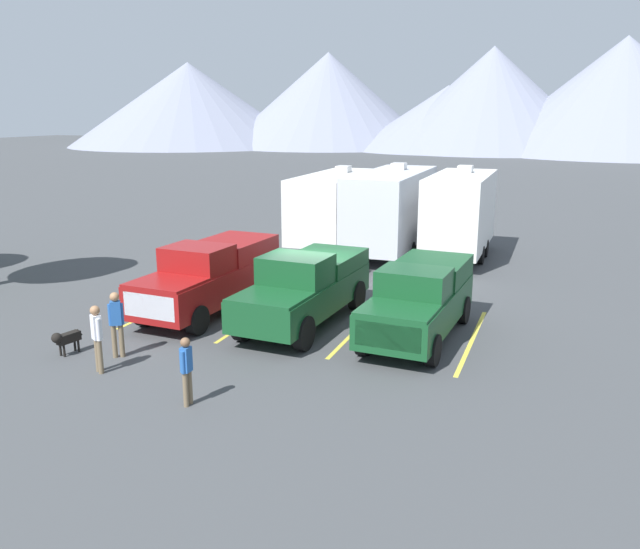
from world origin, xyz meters
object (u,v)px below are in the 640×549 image
object	(u,v)px
camper_trailer_a	(336,205)
camper_trailer_b	(391,207)
pickup_truck_b	(306,286)
camper_trailer_c	(460,211)
person_a	(97,334)
pickup_truck_a	(211,274)
person_c	(187,367)
person_b	(116,320)
pickup_truck_c	(420,298)
dog	(65,339)

from	to	relation	value
camper_trailer_a	camper_trailer_b	size ratio (longest dim) A/B	0.93
pickup_truck_b	camper_trailer_c	xyz separation A→B (m)	(2.82, 10.39, 0.92)
camper_trailer_c	person_a	world-z (taller)	camper_trailer_c
pickup_truck_a	camper_trailer_a	distance (m)	10.81
camper_trailer_b	person_c	world-z (taller)	camper_trailer_b
person_b	camper_trailer_b	bearing A→B (deg)	77.51
pickup_truck_c	person_b	size ratio (longest dim) A/B	3.16
camper_trailer_c	person_b	distance (m)	16.01
pickup_truck_c	person_a	size ratio (longest dim) A/B	3.24
pickup_truck_a	pickup_truck_c	size ratio (longest dim) A/B	1.09
camper_trailer_a	camper_trailer_c	size ratio (longest dim) A/B	1.12
pickup_truck_a	pickup_truck_b	distance (m)	3.29
camper_trailer_c	person_b	world-z (taller)	camper_trailer_c
pickup_truck_c	person_b	bearing A→B (deg)	-147.51
pickup_truck_b	dog	xyz separation A→B (m)	(-4.82, -4.68, -0.67)
pickup_truck_b	person_b	distance (m)	5.52
camper_trailer_b	person_c	bearing A→B (deg)	-90.27
person_a	dog	distance (m)	1.78
dog	camper_trailer_b	bearing A→B (deg)	72.95
pickup_truck_c	camper_trailer_a	bearing A→B (deg)	120.27
camper_trailer_b	dog	distance (m)	15.91
camper_trailer_a	pickup_truck_b	bearing A→B (deg)	-74.93
pickup_truck_a	dog	size ratio (longest dim) A/B	6.70
person_b	person_a	bearing A→B (deg)	-77.96
dog	camper_trailer_a	bearing A→B (deg)	83.18
camper_trailer_b	person_a	world-z (taller)	camper_trailer_b
camper_trailer_a	camper_trailer_b	bearing A→B (deg)	-10.17
person_c	dog	xyz separation A→B (m)	(-4.56, 1.40, -0.43)
pickup_truck_a	camper_trailer_a	world-z (taller)	camper_trailer_a
camper_trailer_b	camper_trailer_c	world-z (taller)	camper_trailer_b
pickup_truck_a	person_c	bearing A→B (deg)	-64.17
camper_trailer_a	dog	bearing A→B (deg)	-96.82
person_a	camper_trailer_a	bearing A→B (deg)	88.99
person_a	person_c	xyz separation A→B (m)	(2.98, -0.78, -0.09)
pickup_truck_a	pickup_truck_c	world-z (taller)	pickup_truck_a
pickup_truck_b	person_c	xyz separation A→B (m)	(-0.26, -6.09, -0.24)
camper_trailer_b	camper_trailer_a	bearing A→B (deg)	169.83
camper_trailer_c	camper_trailer_a	bearing A→B (deg)	174.47
camper_trailer_c	camper_trailer_b	bearing A→B (deg)	178.82
pickup_truck_b	camper_trailer_b	bearing A→B (deg)	90.98
pickup_truck_c	camper_trailer_b	distance (m)	11.03
pickup_truck_a	dog	bearing A→B (deg)	-107.57
pickup_truck_c	person_a	distance (m)	8.53
person_b	dog	distance (m)	1.52
person_b	dog	bearing A→B (deg)	-164.68
pickup_truck_b	pickup_truck_a	bearing A→B (deg)	177.14
dog	camper_trailer_c	bearing A→B (deg)	63.13
person_c	camper_trailer_c	bearing A→B (deg)	79.43
pickup_truck_a	person_a	size ratio (longest dim) A/B	3.54
pickup_truck_b	pickup_truck_c	size ratio (longest dim) A/B	1.08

